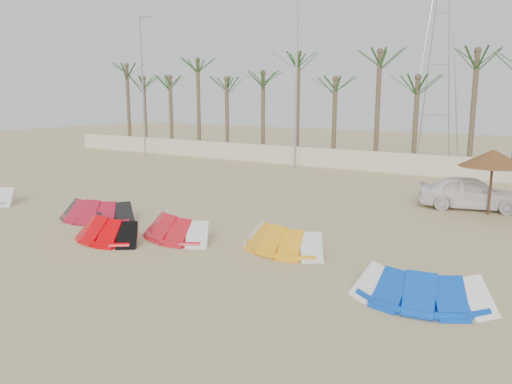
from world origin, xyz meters
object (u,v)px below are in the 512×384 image
Objects in this scene: kite_red_mid at (112,227)px; kite_red_right at (181,225)px; kite_blue at (425,284)px; parasol_left at (493,158)px; car at (470,193)px; kite_orange at (286,237)px; kite_red_left at (102,209)px.

kite_red_mid is 0.90× the size of kite_red_right.
parasol_left is (-0.15, 10.44, 1.93)m from kite_blue.
kite_red_mid is at bearing -177.58° from kite_blue.
car is (9.35, 11.61, 0.31)m from kite_red_mid.
kite_orange is 5.11m from kite_blue.
kite_red_right is 0.80× the size of car.
kite_red_mid is 0.95× the size of kite_orange.
parasol_left reaches higher than kite_blue.
kite_red_mid is 15.05m from parasol_left.
kite_blue is at bearing 2.42° from kite_red_mid.
parasol_left is at bearing 48.04° from kite_red_right.
car reaches higher than kite_orange.
kite_red_left is 0.81× the size of car.
kite_blue is at bearing -6.92° from kite_red_right.
parasol_left is (10.22, 10.88, 1.93)m from kite_red_mid.
kite_red_right is at bearing 128.73° from car.
kite_red_right is 12.78m from parasol_left.
kite_red_left is 4.27m from kite_red_right.
kite_red_right is 8.66m from kite_blue.
kite_blue is (10.37, 0.44, 0.00)m from kite_red_mid.
car is at bearing 140.15° from parasol_left.
parasol_left is at bearing -144.34° from car.
car reaches higher than kite_red_right.
car reaches higher than kite_blue.
kite_orange is 1.19× the size of parasol_left.
parasol_left is at bearing 61.85° from kite_orange.
kite_red_left is at bearing 174.61° from kite_blue.
parasol_left reaches higher than kite_red_right.
parasol_left is at bearing 46.77° from kite_red_mid.
kite_blue is at bearing 170.76° from car.
car is (-0.88, 0.73, -1.63)m from parasol_left.
kite_red_mid is (2.49, -1.65, -0.00)m from kite_red_left.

